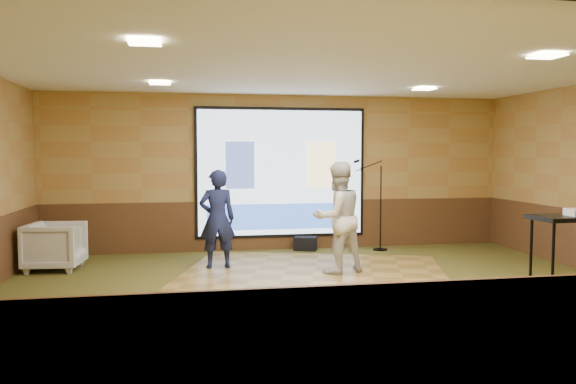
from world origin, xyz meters
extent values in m
plane|color=#353B1B|center=(0.00, 0.00, 0.00)|extent=(9.00, 9.00, 0.00)
cube|color=#AC8A48|center=(0.00, 3.50, 1.50)|extent=(9.00, 0.04, 3.00)
cube|color=#AC8A48|center=(0.00, -3.50, 1.50)|extent=(9.00, 0.04, 3.00)
cube|color=white|center=(0.00, 0.00, 3.00)|extent=(9.00, 7.00, 0.04)
cube|color=#52311B|center=(0.00, 3.48, 0.47)|extent=(9.00, 0.04, 0.95)
cube|color=#52311B|center=(0.00, -3.48, 0.47)|extent=(9.00, 0.04, 0.95)
cube|color=black|center=(0.00, 3.45, 1.50)|extent=(3.32, 0.03, 2.52)
cube|color=silver|center=(0.00, 3.42, 1.50)|extent=(3.20, 0.02, 2.40)
cube|color=#3C4784|center=(-0.80, 3.40, 1.65)|extent=(0.55, 0.01, 0.90)
cube|color=#EED38A|center=(0.80, 3.40, 1.65)|extent=(0.55, 0.01, 0.90)
cube|color=blue|center=(0.00, 3.40, 0.65)|extent=(2.88, 0.01, 0.50)
cube|color=beige|center=(-2.20, 1.80, 2.97)|extent=(0.32, 0.32, 0.02)
cube|color=beige|center=(2.20, 1.80, 2.97)|extent=(0.32, 0.32, 0.02)
cube|color=beige|center=(-2.20, -1.50, 2.97)|extent=(0.32, 0.32, 0.02)
cube|color=beige|center=(2.20, -1.50, 2.97)|extent=(0.32, 0.32, 0.02)
cube|color=olive|center=(0.15, 1.22, 0.01)|extent=(4.74, 4.10, 0.03)
imported|color=#161C45|center=(-1.33, 1.76, 0.82)|extent=(0.61, 0.42, 1.59)
imported|color=beige|center=(0.48, 1.05, 0.89)|extent=(1.00, 0.88, 1.72)
cylinder|color=black|center=(2.55, -1.24, 0.52)|extent=(0.04, 0.04, 1.04)
cylinder|color=black|center=(2.55, -0.80, 0.52)|extent=(0.04, 0.04, 1.04)
cube|color=black|center=(2.99, -1.02, 1.07)|extent=(1.04, 0.55, 0.05)
cube|color=black|center=(2.99, -1.02, 0.27)|extent=(0.93, 0.49, 0.03)
cylinder|color=black|center=(1.88, 3.02, 0.01)|extent=(0.28, 0.28, 0.02)
cylinder|color=black|center=(1.88, 3.02, 0.82)|extent=(0.02, 0.02, 1.64)
cylinder|color=black|center=(1.64, 3.02, 1.64)|extent=(0.52, 0.02, 0.20)
cylinder|color=black|center=(1.39, 3.02, 1.72)|extent=(0.12, 0.05, 0.08)
imported|color=gray|center=(-3.90, 2.19, 0.39)|extent=(0.93, 0.90, 0.77)
cube|color=black|center=(0.45, 3.25, 0.13)|extent=(0.50, 0.42, 0.26)
camera|label=1|loc=(-1.81, -7.27, 1.88)|focal=35.00mm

